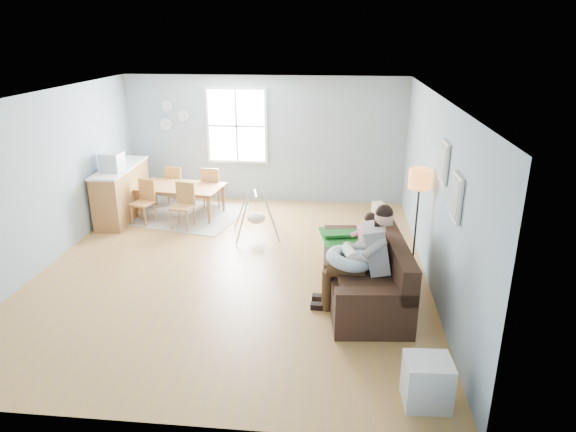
# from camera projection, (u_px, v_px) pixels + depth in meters

# --- Properties ---
(room) EXTENTS (8.40, 9.40, 3.90)m
(room) POSITION_uv_depth(u_px,v_px,m) (229.00, 115.00, 7.39)
(room) COLOR #B0803E
(window) EXTENTS (1.32, 0.08, 1.62)m
(window) POSITION_uv_depth(u_px,v_px,m) (237.00, 126.00, 10.95)
(window) COLOR silver
(window) RESTS_ON room
(pictures) EXTENTS (0.05, 1.34, 0.74)m
(pictures) POSITION_uv_depth(u_px,v_px,m) (450.00, 179.00, 6.32)
(pictures) COLOR silver
(pictures) RESTS_ON room
(wall_plates) EXTENTS (0.67, 0.02, 0.66)m
(wall_plates) POSITION_uv_depth(u_px,v_px,m) (172.00, 116.00, 11.03)
(wall_plates) COLOR #A5BEC7
(wall_plates) RESTS_ON room
(sofa) EXTENTS (1.20, 2.39, 0.94)m
(sofa) POSITION_uv_depth(u_px,v_px,m) (369.00, 275.00, 7.21)
(sofa) COLOR black
(sofa) RESTS_ON room
(green_throw) EXTENTS (1.19, 1.03, 0.04)m
(green_throw) POSITION_uv_depth(u_px,v_px,m) (357.00, 237.00, 7.85)
(green_throw) COLOR #166018
(green_throw) RESTS_ON sofa
(beige_pillow) EXTENTS (0.28, 0.59, 0.57)m
(beige_pillow) POSITION_uv_depth(u_px,v_px,m) (381.00, 225.00, 7.60)
(beige_pillow) COLOR beige
(beige_pillow) RESTS_ON sofa
(father) EXTENTS (1.05, 0.49, 1.49)m
(father) POSITION_uv_depth(u_px,v_px,m) (363.00, 254.00, 6.75)
(father) COLOR gray
(father) RESTS_ON sofa
(nursing_pillow) EXTENTS (0.74, 0.73, 0.26)m
(nursing_pillow) POSITION_uv_depth(u_px,v_px,m) (349.00, 259.00, 6.77)
(nursing_pillow) COLOR #AEC3DA
(nursing_pillow) RESTS_ON father
(infant) EXTENTS (0.22, 0.42, 0.15)m
(infant) POSITION_uv_depth(u_px,v_px,m) (349.00, 252.00, 6.78)
(infant) COLOR white
(infant) RESTS_ON nursing_pillow
(toddler) EXTENTS (0.63, 0.39, 0.94)m
(toddler) POSITION_uv_depth(u_px,v_px,m) (362.00, 238.00, 7.27)
(toddler) COLOR silver
(toddler) RESTS_ON sofa
(floor_lamp) EXTENTS (0.33, 0.33, 1.66)m
(floor_lamp) POSITION_uv_depth(u_px,v_px,m) (419.00, 188.00, 7.59)
(floor_lamp) COLOR black
(floor_lamp) RESTS_ON room
(storage_cube) EXTENTS (0.48, 0.43, 0.51)m
(storage_cube) POSITION_uv_depth(u_px,v_px,m) (426.00, 382.00, 5.14)
(storage_cube) COLOR silver
(storage_cube) RESTS_ON room
(rug) EXTENTS (2.74, 2.29, 0.01)m
(rug) POSITION_uv_depth(u_px,v_px,m) (181.00, 214.00, 10.55)
(rug) COLOR gray
(rug) RESTS_ON room
(dining_table) EXTENTS (1.84, 1.19, 0.61)m
(dining_table) POSITION_uv_depth(u_px,v_px,m) (180.00, 200.00, 10.45)
(dining_table) COLOR brown
(dining_table) RESTS_ON rug
(chair_sw) EXTENTS (0.48, 0.48, 0.85)m
(chair_sw) POSITION_uv_depth(u_px,v_px,m) (145.00, 199.00, 9.98)
(chair_sw) COLOR olive
(chair_sw) RESTS_ON rug
(chair_se) EXTENTS (0.45, 0.45, 0.87)m
(chair_se) POSITION_uv_depth(u_px,v_px,m) (184.00, 203.00, 9.73)
(chair_se) COLOR olive
(chair_se) RESTS_ON rug
(chair_nw) EXTENTS (0.43, 0.43, 0.85)m
(chair_nw) POSITION_uv_depth(u_px,v_px,m) (176.00, 183.00, 11.05)
(chair_nw) COLOR olive
(chair_nw) RESTS_ON rug
(chair_ne) EXTENTS (0.44, 0.44, 0.89)m
(chair_ne) POSITION_uv_depth(u_px,v_px,m) (212.00, 185.00, 10.79)
(chair_ne) COLOR olive
(chair_ne) RESTS_ON rug
(counter) EXTENTS (0.62, 1.89, 1.05)m
(counter) POSITION_uv_depth(u_px,v_px,m) (122.00, 192.00, 10.25)
(counter) COLOR brown
(counter) RESTS_ON room
(monitor) EXTENTS (0.40, 0.38, 0.35)m
(monitor) POSITION_uv_depth(u_px,v_px,m) (112.00, 162.00, 9.68)
(monitor) COLOR #B9B8BE
(monitor) RESTS_ON counter
(baby_swing) EXTENTS (0.97, 0.98, 0.82)m
(baby_swing) POSITION_uv_depth(u_px,v_px,m) (256.00, 217.00, 9.34)
(baby_swing) COLOR #B9B8BE
(baby_swing) RESTS_ON room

